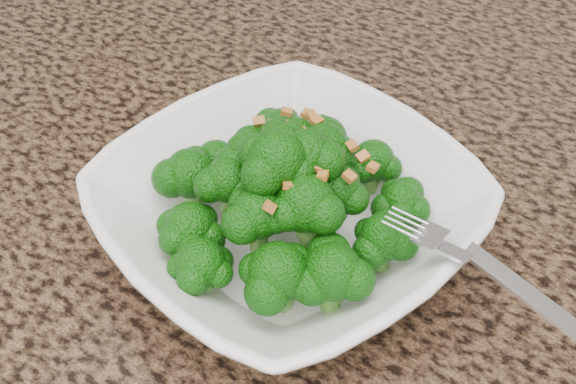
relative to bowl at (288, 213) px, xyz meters
The scene contains 5 objects.
granite_counter 0.08m from the bowl, 85.01° to the right, with size 1.64×1.04×0.03m, color brown.
bowl is the anchor object (origin of this frame).
broccoli_pile 0.06m from the bowl, ahead, with size 0.21×0.21×0.07m, color #10580A, non-canonical shape.
garlic_topping 0.10m from the bowl, ahead, with size 0.13×0.13×0.01m, color #B36D2B, non-canonical shape.
fork 0.13m from the bowl, ahead, with size 0.16×0.03×0.01m, color silver, non-canonical shape.
Camera 1 is at (0.18, 0.08, 1.28)m, focal length 45.00 mm.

